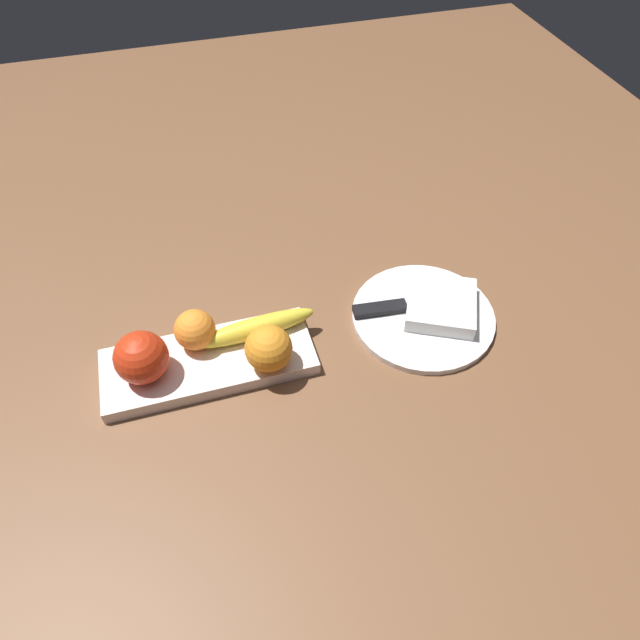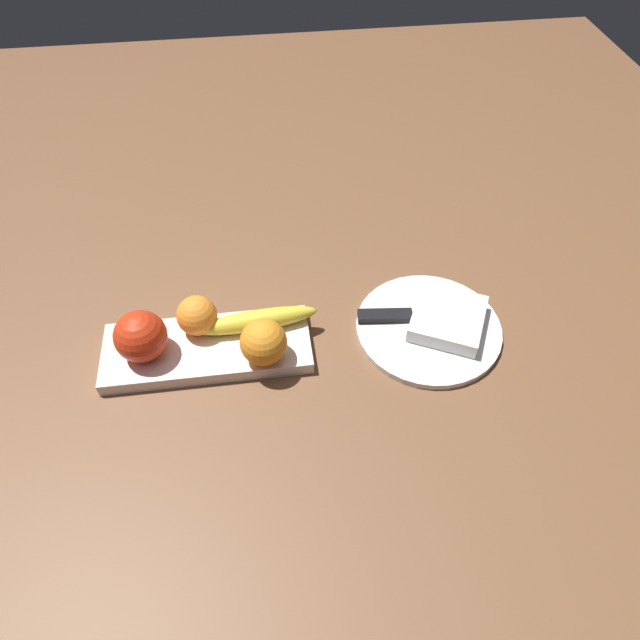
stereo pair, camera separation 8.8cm
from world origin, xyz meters
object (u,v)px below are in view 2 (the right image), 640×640
folded_napkin (448,319)px  knife (394,316)px  apple (141,337)px  fruit_tray (208,348)px  banana (256,321)px  orange_near_apple (197,316)px  dinner_plate (428,328)px  orange_near_banana (263,342)px

folded_napkin → knife: (-0.08, 0.02, -0.01)m
apple → knife: bearing=4.5°
fruit_tray → banana: 0.09m
fruit_tray → knife: 0.31m
banana → orange_near_apple: (-0.09, 0.01, 0.01)m
orange_near_apple → knife: size_ratio=0.35×
dinner_plate → orange_near_apple: bearing=174.9°
fruit_tray → folded_napkin: bearing=-0.0°
knife → banana: bearing=-174.0°
banana → folded_napkin: (0.31, -0.02, -0.01)m
orange_near_apple → dinner_plate: (0.37, -0.03, -0.05)m
fruit_tray → apple: size_ratio=4.08×
fruit_tray → dinner_plate: bearing=0.0°
folded_napkin → knife: folded_napkin is taller
orange_near_banana → knife: (0.22, 0.06, -0.04)m
folded_napkin → dinner_plate: bearing=180.0°
fruit_tray → orange_near_banana: size_ratio=4.54×
apple → knife: (0.40, 0.03, -0.05)m
fruit_tray → apple: bearing=-175.6°
fruit_tray → apple: (-0.09, -0.01, 0.05)m
fruit_tray → dinner_plate: (0.36, 0.00, -0.01)m
orange_near_banana → knife: bearing=15.8°
apple → dinner_plate: bearing=0.9°
dinner_plate → folded_napkin: folded_napkin is taller
banana → orange_near_banana: orange_near_banana is taller
orange_near_banana → folded_napkin: bearing=7.1°
apple → knife: apple is taller
folded_napkin → fruit_tray: bearing=180.0°
orange_near_banana → fruit_tray: bearing=157.4°
fruit_tray → knife: same height
fruit_tray → dinner_plate: 0.36m
banana → apple: bearing=-175.1°
fruit_tray → orange_near_banana: bearing=-22.6°
knife → dinner_plate: bearing=-19.0°
orange_near_banana → folded_napkin: size_ratio=0.62×
banana → orange_near_banana: (0.01, -0.06, 0.02)m
apple → banana: apple is taller
dinner_plate → folded_napkin: (0.03, -0.00, 0.02)m
apple → folded_napkin: bearing=0.8°
banana → dinner_plate: size_ratio=0.83×
orange_near_apple → folded_napkin: size_ratio=0.55×
folded_napkin → banana: bearing=175.6°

